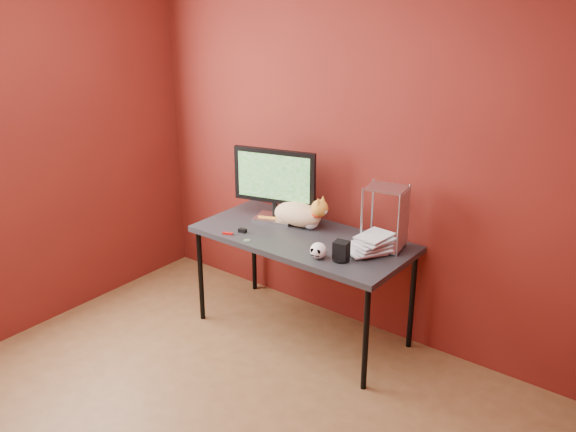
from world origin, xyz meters
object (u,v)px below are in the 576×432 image
Objects in this scene: desk at (303,243)px; cat at (299,214)px; monitor at (275,181)px; skull_mug at (318,250)px; speaker at (341,252)px; book_stack at (368,143)px.

cat reaches higher than desk.
skull_mug is at bearing -44.55° from monitor.
speaker is at bearing -36.23° from monitor.
speaker is 0.69m from book_stack.
cat is 0.38× the size of book_stack.
book_stack is at bearing -5.51° from cat.
speaker reaches higher than skull_mug.
cat is (0.20, 0.02, -0.21)m from monitor.
cat is at bearing 141.79° from speaker.
desk is 0.46m from speaker.
cat is (-0.14, 0.14, 0.14)m from desk.
book_stack is (0.01, 0.24, 0.64)m from speaker.
skull_mug is 0.08× the size of book_stack.
desk is 0.24m from cat.
monitor is 0.87m from book_stack.
monitor is (-0.34, 0.12, 0.34)m from desk.
speaker is (0.13, 0.06, 0.01)m from skull_mug.
cat is 4.96× the size of skull_mug.
cat is 4.25× the size of speaker.
desk is at bearing -169.63° from book_stack.
book_stack reaches higher than cat.
skull_mug reaches higher than desk.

